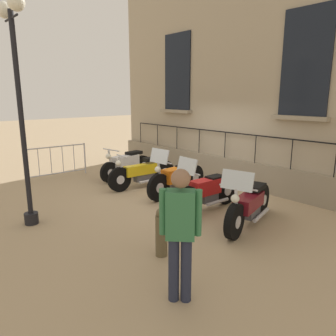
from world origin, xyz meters
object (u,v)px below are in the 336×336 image
Objects in this scene: motorcycle_white at (126,165)px; motorcycle_red at (206,191)px; motorcycle_yellow at (143,173)px; motorcycle_orange at (177,178)px; bollard at (161,232)px; lamppost at (18,87)px; pedestrian_standing at (180,228)px; motorcycle_maroon at (249,205)px; crowd_barrier at (57,161)px.

motorcycle_white is 1.01× the size of motorcycle_red.
motorcycle_yellow is (0.21, 1.14, -0.02)m from motorcycle_white.
motorcycle_orange reaches higher than motorcycle_red.
motorcycle_white reaches higher than bollard.
lamppost is (3.37, -1.84, 2.32)m from motorcycle_red.
bollard is (2.44, 2.25, -0.05)m from motorcycle_orange.
motorcycle_orange is (-0.19, 1.25, 0.04)m from motorcycle_yellow.
pedestrian_standing is (2.79, 2.07, 0.56)m from motorcycle_red.
lamppost is 3.86m from bollard.
motorcycle_maroon is 2.95m from pedestrian_standing.
lamppost is at bearing 59.45° from crowd_barrier.
motorcycle_red is at bearing 79.16° from motorcycle_orange.
pedestrian_standing is (2.84, 4.57, 0.58)m from motorcycle_yellow.
motorcycle_orange is 4.32m from lamppost.
crowd_barrier is at bearing -120.55° from lamppost.
bollard is at bearing 57.29° from motorcycle_yellow.
motorcycle_orange is 4.26m from crowd_barrier.
bollard is (2.20, 0.99, -0.03)m from motorcycle_red.
motorcycle_red reaches higher than crowd_barrier.
pedestrian_standing reaches higher than crowd_barrier.
motorcycle_red is 2.43× the size of bollard.
motorcycle_maroon is at bearing 137.53° from lamppost.
motorcycle_maroon reaches higher than motorcycle_yellow.
motorcycle_orange is 1.19× the size of pedestrian_standing.
crowd_barrier is at bearing -67.62° from motorcycle_orange.
crowd_barrier is at bearing -100.99° from pedestrian_standing.
motorcycle_red reaches higher than motorcycle_yellow.
motorcycle_orange is 2.52× the size of bollard.
lamppost reaches higher than motorcycle_red.
motorcycle_maroon is at bearing 88.43° from motorcycle_red.
motorcycle_white is 0.92× the size of motorcycle_yellow.
crowd_barrier is 1.11× the size of pedestrian_standing.
motorcycle_red is 3.52m from pedestrian_standing.
motorcycle_red is 0.93× the size of motorcycle_maroon.
lamppost is (3.61, -0.58, 2.30)m from motorcycle_orange.
motorcycle_white is 2.39m from motorcycle_orange.
motorcycle_red is at bearing -143.51° from pedestrian_standing.
motorcycle_white is at bearing -90.34° from motorcycle_orange.
motorcycle_yellow is 1.26× the size of pedestrian_standing.
motorcycle_orange is at bearing 89.66° from motorcycle_white.
crowd_barrier is at bearing -43.46° from motorcycle_white.
motorcycle_yellow is 4.19m from lamppost.
crowd_barrier is 7.42m from pedestrian_standing.
pedestrian_standing is at bearing 36.49° from motorcycle_red.
lamppost is 2.45× the size of pedestrian_standing.
pedestrian_standing is (3.03, 3.33, 0.54)m from motorcycle_orange.
motorcycle_orange reaches higher than bollard.
motorcycle_red is (0.05, 2.51, 0.02)m from motorcycle_yellow.
lamppost reaches higher than motorcycle_yellow.
motorcycle_yellow is 3.72m from motorcycle_maroon.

